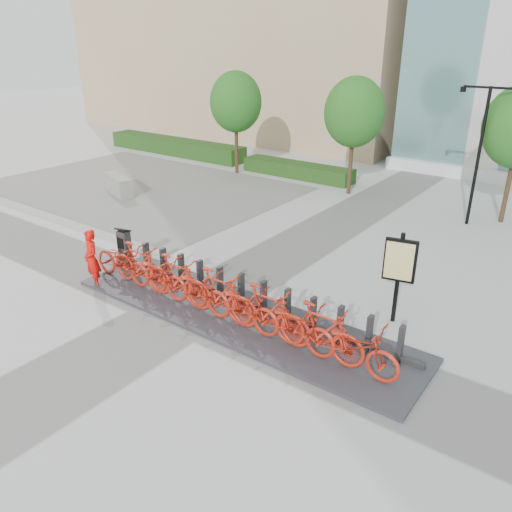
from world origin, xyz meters
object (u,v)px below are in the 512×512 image
Objects in this scene: bike_0 at (122,261)px; worker_red at (92,259)px; jersey_barrier at (118,185)px; map_sign at (399,264)px; kiosk at (125,248)px.

worker_red is at bearing 145.84° from bike_0.
map_sign reaches higher than jersey_barrier.
map_sign is (7.12, 2.53, 0.90)m from bike_0.
bike_0 is at bearing -53.56° from kiosk.
worker_red is at bearing -90.94° from kiosk.
jersey_barrier is (-6.82, 6.46, -0.42)m from worker_red.
map_sign is (7.78, 1.90, 0.86)m from kiosk.
map_sign is at bearing 39.97° from worker_red.
kiosk is at bearing 115.40° from worker_red.
jersey_barrier is at bearing 51.50° from bike_0.
kiosk reaches higher than jersey_barrier.
worker_red reaches higher than kiosk.
bike_0 is at bearing -18.10° from jersey_barrier.
jersey_barrier is 14.80m from map_sign.
worker_red is 0.72× the size of map_sign.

